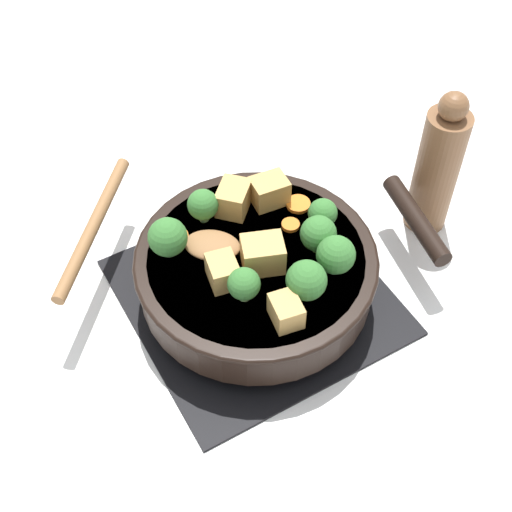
# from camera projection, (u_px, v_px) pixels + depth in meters

# --- Properties ---
(ground_plane) EXTENTS (2.40, 2.40, 0.00)m
(ground_plane) POSITION_uv_depth(u_px,v_px,m) (256.00, 297.00, 0.91)
(ground_plane) COLOR white
(front_burner_grate) EXTENTS (0.31, 0.31, 0.03)m
(front_burner_grate) POSITION_uv_depth(u_px,v_px,m) (256.00, 292.00, 0.90)
(front_burner_grate) COLOR black
(front_burner_grate) RESTS_ON ground_plane
(skillet_pan) EXTENTS (0.30, 0.38, 0.06)m
(skillet_pan) POSITION_uv_depth(u_px,v_px,m) (258.00, 269.00, 0.87)
(skillet_pan) COLOR black
(skillet_pan) RESTS_ON front_burner_grate
(wooden_spoon) EXTENTS (0.23, 0.24, 0.02)m
(wooden_spoon) POSITION_uv_depth(u_px,v_px,m) (144.00, 234.00, 0.86)
(wooden_spoon) COLOR olive
(wooden_spoon) RESTS_ON skillet_pan
(tofu_cube_center_large) EXTENTS (0.04, 0.04, 0.03)m
(tofu_cube_center_large) POSITION_uv_depth(u_px,v_px,m) (286.00, 311.00, 0.78)
(tofu_cube_center_large) COLOR tan
(tofu_cube_center_large) RESTS_ON skillet_pan
(tofu_cube_near_handle) EXTENTS (0.04, 0.05, 0.04)m
(tofu_cube_near_handle) POSITION_uv_depth(u_px,v_px,m) (269.00, 191.00, 0.89)
(tofu_cube_near_handle) COLOR tan
(tofu_cube_near_handle) RESTS_ON skillet_pan
(tofu_cube_east_chunk) EXTENTS (0.05, 0.04, 0.03)m
(tofu_cube_east_chunk) POSITION_uv_depth(u_px,v_px,m) (223.00, 271.00, 0.81)
(tofu_cube_east_chunk) COLOR tan
(tofu_cube_east_chunk) RESTS_ON skillet_pan
(tofu_cube_west_chunk) EXTENTS (0.06, 0.06, 0.04)m
(tofu_cube_west_chunk) POSITION_uv_depth(u_px,v_px,m) (234.00, 198.00, 0.89)
(tofu_cube_west_chunk) COLOR tan
(tofu_cube_west_chunk) RESTS_ON skillet_pan
(tofu_cube_back_piece) EXTENTS (0.05, 0.06, 0.04)m
(tofu_cube_back_piece) POSITION_uv_depth(u_px,v_px,m) (259.00, 256.00, 0.82)
(tofu_cube_back_piece) COLOR tan
(tofu_cube_back_piece) RESTS_ON skillet_pan
(broccoli_floret_near_spoon) EXTENTS (0.04, 0.04, 0.05)m
(broccoli_floret_near_spoon) POSITION_uv_depth(u_px,v_px,m) (318.00, 234.00, 0.84)
(broccoli_floret_near_spoon) COLOR #709956
(broccoli_floret_near_spoon) RESTS_ON skillet_pan
(broccoli_floret_center_top) EXTENTS (0.04, 0.04, 0.05)m
(broccoli_floret_center_top) POSITION_uv_depth(u_px,v_px,m) (244.00, 284.00, 0.79)
(broccoli_floret_center_top) COLOR #709956
(broccoli_floret_center_top) RESTS_ON skillet_pan
(broccoli_floret_east_rim) EXTENTS (0.04, 0.04, 0.04)m
(broccoli_floret_east_rim) POSITION_uv_depth(u_px,v_px,m) (323.00, 214.00, 0.86)
(broccoli_floret_east_rim) COLOR #709956
(broccoli_floret_east_rim) RESTS_ON skillet_pan
(broccoli_floret_west_rim) EXTENTS (0.05, 0.05, 0.05)m
(broccoli_floret_west_rim) POSITION_uv_depth(u_px,v_px,m) (168.00, 237.00, 0.83)
(broccoli_floret_west_rim) COLOR #709956
(broccoli_floret_west_rim) RESTS_ON skillet_pan
(broccoli_floret_north_edge) EXTENTS (0.05, 0.05, 0.05)m
(broccoli_floret_north_edge) POSITION_uv_depth(u_px,v_px,m) (306.00, 281.00, 0.79)
(broccoli_floret_north_edge) COLOR #709956
(broccoli_floret_north_edge) RESTS_ON skillet_pan
(broccoli_floret_south_cluster) EXTENTS (0.05, 0.05, 0.05)m
(broccoli_floret_south_cluster) POSITION_uv_depth(u_px,v_px,m) (336.00, 255.00, 0.81)
(broccoli_floret_south_cluster) COLOR #709956
(broccoli_floret_south_cluster) RESTS_ON skillet_pan
(broccoli_floret_mid_floret) EXTENTS (0.04, 0.04, 0.05)m
(broccoli_floret_mid_floret) POSITION_uv_depth(u_px,v_px,m) (203.00, 205.00, 0.87)
(broccoli_floret_mid_floret) COLOR #709956
(broccoli_floret_mid_floret) RESTS_ON skillet_pan
(carrot_slice_orange_thin) EXTENTS (0.03, 0.03, 0.01)m
(carrot_slice_orange_thin) POSITION_uv_depth(u_px,v_px,m) (176.00, 237.00, 0.87)
(carrot_slice_orange_thin) COLOR orange
(carrot_slice_orange_thin) RESTS_ON skillet_pan
(carrot_slice_near_center) EXTENTS (0.02, 0.02, 0.01)m
(carrot_slice_near_center) POSITION_uv_depth(u_px,v_px,m) (291.00, 225.00, 0.88)
(carrot_slice_near_center) COLOR orange
(carrot_slice_near_center) RESTS_ON skillet_pan
(carrot_slice_edge_slice) EXTENTS (0.03, 0.03, 0.01)m
(carrot_slice_edge_slice) POSITION_uv_depth(u_px,v_px,m) (298.00, 204.00, 0.90)
(carrot_slice_edge_slice) COLOR orange
(carrot_slice_edge_slice) RESTS_ON skillet_pan
(pepper_mill) EXTENTS (0.06, 0.06, 0.22)m
(pepper_mill) POSITION_uv_depth(u_px,v_px,m) (438.00, 169.00, 0.92)
(pepper_mill) COLOR brown
(pepper_mill) RESTS_ON ground_plane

